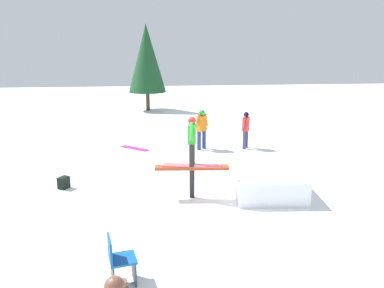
% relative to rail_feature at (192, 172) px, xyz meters
% --- Properties ---
extents(ground_plane, '(60.00, 60.00, 0.00)m').
position_rel_rail_feature_xyz_m(ground_plane, '(0.00, 0.00, -0.72)').
color(ground_plane, white).
extents(rail_feature, '(1.96, 0.45, 0.88)m').
position_rel_rail_feature_xyz_m(rail_feature, '(0.00, 0.00, 0.00)').
color(rail_feature, black).
rests_on(rail_feature, ground).
extents(snow_kicker_ramp, '(1.93, 1.65, 0.65)m').
position_rel_rail_feature_xyz_m(snow_kicker_ramp, '(-2.05, 0.18, -0.40)').
color(snow_kicker_ramp, white).
rests_on(snow_kicker_ramp, ground).
extents(main_rider_on_rail, '(1.56, 0.66, 1.32)m').
position_rel_rail_feature_xyz_m(main_rider_on_rail, '(0.00, 0.00, 0.79)').
color(main_rider_on_rail, '#EF5A5D').
rests_on(main_rider_on_rail, rail_feature).
extents(bystander_orange, '(0.60, 0.52, 1.57)m').
position_rel_rail_feature_xyz_m(bystander_orange, '(-0.91, -4.85, 0.16)').
color(bystander_orange, navy).
rests_on(bystander_orange, ground).
extents(bystander_red, '(0.38, 0.55, 1.47)m').
position_rel_rail_feature_xyz_m(bystander_red, '(-2.67, -4.80, 0.10)').
color(bystander_red, navy).
rests_on(bystander_red, ground).
extents(loose_snowboard_magenta, '(1.20, 1.06, 0.02)m').
position_rel_rail_feature_xyz_m(loose_snowboard_magenta, '(1.73, -5.22, -0.71)').
color(loose_snowboard_magenta, '#C62592').
rests_on(loose_snowboard_magenta, ground).
extents(folding_chair, '(0.52, 0.52, 0.88)m').
position_rel_rail_feature_xyz_m(folding_chair, '(1.62, 3.63, -0.31)').
color(folding_chair, '#3F3F44').
rests_on(folding_chair, ground).
extents(backpack_on_snow, '(0.34, 0.37, 0.34)m').
position_rel_rail_feature_xyz_m(backpack_on_snow, '(3.56, -1.07, -0.55)').
color(backpack_on_snow, black).
rests_on(backpack_on_snow, ground).
extents(pine_tree_far, '(2.34, 2.34, 5.33)m').
position_rel_rail_feature_xyz_m(pine_tree_far, '(1.22, -14.61, 2.52)').
color(pine_tree_far, '#4C331E').
rests_on(pine_tree_far, ground).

